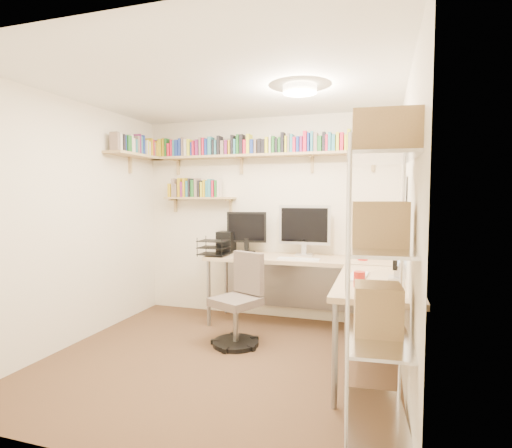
% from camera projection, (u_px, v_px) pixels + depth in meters
% --- Properties ---
extents(ground, '(3.20, 3.20, 0.00)m').
position_uv_depth(ground, '(219.00, 361.00, 3.70)').
color(ground, '#40291B').
rests_on(ground, ground).
extents(room_shell, '(3.24, 3.04, 2.52)m').
position_uv_depth(room_shell, '(219.00, 193.00, 3.59)').
color(room_shell, beige).
rests_on(room_shell, ground).
extents(wall_shelves, '(3.12, 1.09, 0.80)m').
position_uv_depth(wall_shelves, '(229.00, 155.00, 4.91)').
color(wall_shelves, tan).
rests_on(wall_shelves, ground).
extents(corner_desk, '(2.36, 2.08, 1.42)m').
position_uv_depth(corner_desk, '(302.00, 262.00, 4.33)').
color(corner_desk, tan).
rests_on(corner_desk, ground).
extents(office_chair, '(0.55, 0.56, 0.94)m').
position_uv_depth(office_chair, '(239.00, 306.00, 4.09)').
color(office_chair, black).
rests_on(office_chair, ground).
extents(wire_rack, '(0.46, 0.83, 2.01)m').
position_uv_depth(wire_rack, '(380.00, 222.00, 2.38)').
color(wire_rack, silver).
rests_on(wire_rack, ground).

